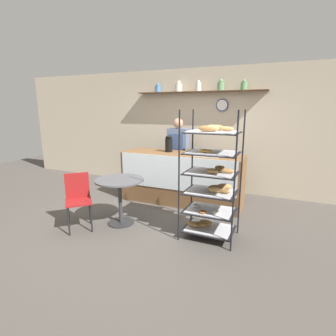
# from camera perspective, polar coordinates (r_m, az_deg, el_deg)

# --- Properties ---
(ground_plane) EXTENTS (14.00, 14.00, 0.00)m
(ground_plane) POSITION_cam_1_polar(r_m,az_deg,el_deg) (4.46, -1.90, -11.57)
(ground_plane) COLOR #4C4742
(back_wall) EXTENTS (10.00, 0.30, 2.70)m
(back_wall) POSITION_cam_1_polar(r_m,az_deg,el_deg) (6.04, 6.83, 8.29)
(back_wall) COLOR beige
(back_wall) RESTS_ON ground_plane
(display_counter) EXTENTS (2.36, 0.70, 0.99)m
(display_counter) POSITION_cam_1_polar(r_m,az_deg,el_deg) (5.17, 2.97, -2.22)
(display_counter) COLOR brown
(display_counter) RESTS_ON ground_plane
(pastry_rack) EXTENTS (0.77, 0.57, 1.83)m
(pastry_rack) POSITION_cam_1_polar(r_m,az_deg,el_deg) (3.72, 9.43, -2.67)
(pastry_rack) COLOR black
(pastry_rack) RESTS_ON ground_plane
(person_worker) EXTENTS (0.44, 0.23, 1.64)m
(person_worker) POSITION_cam_1_polar(r_m,az_deg,el_deg) (5.69, 2.18, 3.24)
(person_worker) COLOR #282833
(person_worker) RESTS_ON ground_plane
(cafe_table) EXTENTS (0.77, 0.77, 0.75)m
(cafe_table) POSITION_cam_1_polar(r_m,az_deg,el_deg) (4.27, -10.45, -4.77)
(cafe_table) COLOR #262628
(cafe_table) RESTS_ON ground_plane
(cafe_chair) EXTENTS (0.54, 0.54, 0.86)m
(cafe_chair) POSITION_cam_1_polar(r_m,az_deg,el_deg) (4.31, -19.01, -5.64)
(cafe_chair) COLOR black
(cafe_chair) RESTS_ON ground_plane
(coffee_carafe) EXTENTS (0.15, 0.15, 0.32)m
(coffee_carafe) POSITION_cam_1_polar(r_m,az_deg,el_deg) (5.24, 0.18, 5.26)
(coffee_carafe) COLOR black
(coffee_carafe) RESTS_ON display_counter
(donut_tray_counter) EXTENTS (0.46, 0.32, 0.05)m
(donut_tray_counter) POSITION_cam_1_polar(r_m,az_deg,el_deg) (4.86, 9.13, 2.81)
(donut_tray_counter) COLOR silver
(donut_tray_counter) RESTS_ON display_counter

